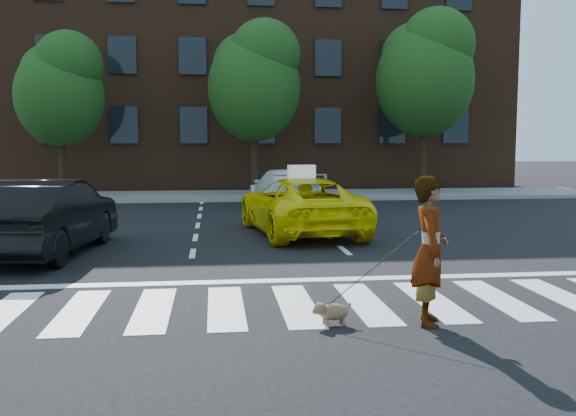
{
  "coord_description": "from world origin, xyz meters",
  "views": [
    {
      "loc": [
        -1.15,
        -8.82,
        2.33
      ],
      "look_at": [
        0.2,
        2.75,
        1.1
      ],
      "focal_mm": 40.0,
      "sensor_mm": 36.0,
      "label": 1
    }
  ],
  "objects_px": {
    "black_sedan": "(46,217)",
    "white_suv": "(285,190)",
    "tree_left": "(60,85)",
    "tree_mid": "(255,77)",
    "woman": "(430,251)",
    "dog": "(331,311)",
    "tree_right": "(426,68)",
    "taxi": "(300,206)"
  },
  "relations": [
    {
      "from": "black_sedan",
      "to": "dog",
      "type": "height_order",
      "value": "black_sedan"
    },
    {
      "from": "dog",
      "to": "black_sedan",
      "type": "bearing_deg",
      "value": 119.16
    },
    {
      "from": "dog",
      "to": "tree_right",
      "type": "bearing_deg",
      "value": 56.65
    },
    {
      "from": "tree_left",
      "to": "tree_mid",
      "type": "relative_size",
      "value": 0.92
    },
    {
      "from": "black_sedan",
      "to": "woman",
      "type": "xyz_separation_m",
      "value": [
        6.11,
        -5.74,
        0.17
      ]
    },
    {
      "from": "tree_left",
      "to": "black_sedan",
      "type": "distance_m",
      "value": 13.11
    },
    {
      "from": "tree_right",
      "to": "dog",
      "type": "bearing_deg",
      "value": -111.86
    },
    {
      "from": "tree_left",
      "to": "tree_right",
      "type": "height_order",
      "value": "tree_right"
    },
    {
      "from": "taxi",
      "to": "white_suv",
      "type": "relative_size",
      "value": 1.06
    },
    {
      "from": "black_sedan",
      "to": "woman",
      "type": "height_order",
      "value": "woman"
    },
    {
      "from": "black_sedan",
      "to": "white_suv",
      "type": "distance_m",
      "value": 9.69
    },
    {
      "from": "tree_right",
      "to": "black_sedan",
      "type": "xyz_separation_m",
      "value": [
        -12.09,
        -12.36,
        -4.48
      ]
    },
    {
      "from": "taxi",
      "to": "white_suv",
      "type": "distance_m",
      "value": 5.43
    },
    {
      "from": "dog",
      "to": "woman",
      "type": "bearing_deg",
      "value": -15.19
    },
    {
      "from": "tree_left",
      "to": "taxi",
      "type": "height_order",
      "value": "tree_left"
    },
    {
      "from": "black_sedan",
      "to": "white_suv",
      "type": "xyz_separation_m",
      "value": [
        5.77,
        7.78,
        -0.09
      ]
    },
    {
      "from": "taxi",
      "to": "dog",
      "type": "bearing_deg",
      "value": 77.39
    },
    {
      "from": "tree_left",
      "to": "tree_right",
      "type": "xyz_separation_m",
      "value": [
        14.5,
        -0.0,
        0.82
      ]
    },
    {
      "from": "tree_mid",
      "to": "woman",
      "type": "relative_size",
      "value": 3.75
    },
    {
      "from": "tree_left",
      "to": "tree_mid",
      "type": "xyz_separation_m",
      "value": [
        7.5,
        -0.0,
        0.41
      ]
    },
    {
      "from": "tree_right",
      "to": "woman",
      "type": "xyz_separation_m",
      "value": [
        -5.98,
        -18.1,
        -4.32
      ]
    },
    {
      "from": "tree_left",
      "to": "tree_mid",
      "type": "bearing_deg",
      "value": -0.0
    },
    {
      "from": "tree_right",
      "to": "white_suv",
      "type": "distance_m",
      "value": 9.04
    },
    {
      "from": "taxi",
      "to": "dog",
      "type": "relative_size",
      "value": 9.5
    },
    {
      "from": "tree_right",
      "to": "dog",
      "type": "height_order",
      "value": "tree_right"
    },
    {
      "from": "black_sedan",
      "to": "dog",
      "type": "distance_m",
      "value": 7.48
    },
    {
      "from": "tree_right",
      "to": "white_suv",
      "type": "relative_size",
      "value": 1.61
    },
    {
      "from": "tree_left",
      "to": "taxi",
      "type": "xyz_separation_m",
      "value": [
        7.97,
        -10.0,
        -3.74
      ]
    },
    {
      "from": "tree_mid",
      "to": "dog",
      "type": "height_order",
      "value": "tree_mid"
    },
    {
      "from": "tree_left",
      "to": "woman",
      "type": "bearing_deg",
      "value": -64.79
    },
    {
      "from": "tree_left",
      "to": "black_sedan",
      "type": "height_order",
      "value": "tree_left"
    },
    {
      "from": "tree_right",
      "to": "tree_mid",
      "type": "bearing_deg",
      "value": 180.0
    },
    {
      "from": "black_sedan",
      "to": "tree_left",
      "type": "bearing_deg",
      "value": -72.19
    },
    {
      "from": "tree_mid",
      "to": "black_sedan",
      "type": "relative_size",
      "value": 1.5
    },
    {
      "from": "tree_right",
      "to": "white_suv",
      "type": "height_order",
      "value": "tree_right"
    },
    {
      "from": "tree_right",
      "to": "white_suv",
      "type": "xyz_separation_m",
      "value": [
        -6.31,
        -4.57,
        -4.57
      ]
    },
    {
      "from": "tree_left",
      "to": "white_suv",
      "type": "relative_size",
      "value": 1.36
    },
    {
      "from": "taxi",
      "to": "tree_left",
      "type": "bearing_deg",
      "value": -59.07
    },
    {
      "from": "tree_left",
      "to": "woman",
      "type": "distance_m",
      "value": 20.3
    },
    {
      "from": "tree_mid",
      "to": "white_suv",
      "type": "xyz_separation_m",
      "value": [
        0.69,
        -4.57,
        -4.16
      ]
    },
    {
      "from": "tree_left",
      "to": "tree_right",
      "type": "distance_m",
      "value": 14.52
    },
    {
      "from": "black_sedan",
      "to": "white_suv",
      "type": "height_order",
      "value": "black_sedan"
    }
  ]
}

